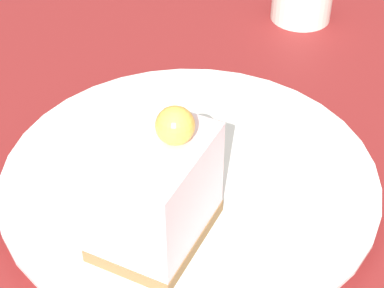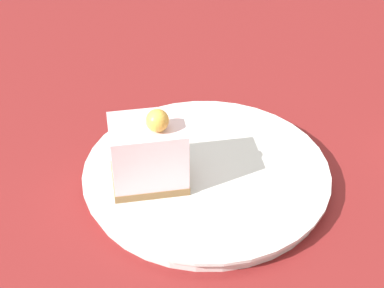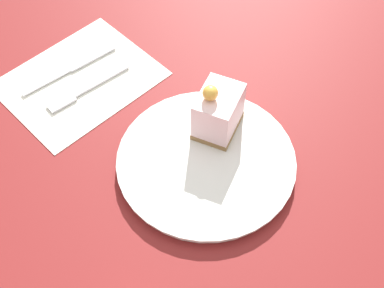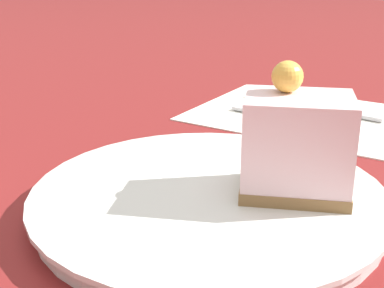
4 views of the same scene
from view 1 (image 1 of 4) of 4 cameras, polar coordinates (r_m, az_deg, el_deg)
The scene contains 3 objects.
ground_plane at distance 0.49m, azimuth 1.58°, elevation -4.29°, with size 4.00×4.00×0.00m, color maroon.
plate at distance 0.48m, azimuth -0.23°, elevation -3.16°, with size 0.28×0.28×0.02m.
cake_slice at distance 0.40m, azimuth -3.35°, elevation -4.19°, with size 0.08×0.09×0.10m.
Camera 1 is at (0.22, -0.27, 0.34)m, focal length 60.00 mm.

